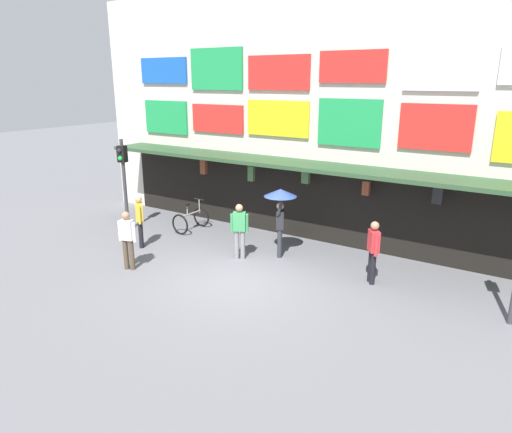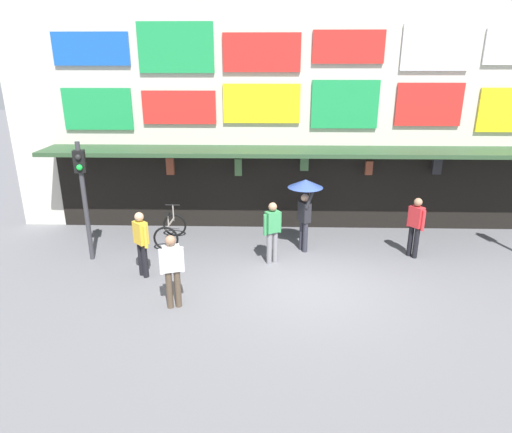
{
  "view_description": "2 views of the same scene",
  "coord_description": "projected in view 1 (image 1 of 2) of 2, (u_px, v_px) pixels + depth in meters",
  "views": [
    {
      "loc": [
        6.5,
        -9.24,
        5.14
      ],
      "look_at": [
        -0.37,
        1.34,
        1.38
      ],
      "focal_mm": 32.47,
      "sensor_mm": 36.0,
      "label": 1
    },
    {
      "loc": [
        -1.03,
        -9.53,
        5.08
      ],
      "look_at": [
        -1.33,
        1.7,
        1.14
      ],
      "focal_mm": 31.12,
      "sensor_mm": 36.0,
      "label": 2
    }
  ],
  "objects": [
    {
      "name": "ground_plane",
      "position": [
        240.0,
        280.0,
        12.29
      ],
      "size": [
        80.0,
        80.0,
        0.0
      ],
      "primitive_type": "plane",
      "color": "slate"
    },
    {
      "name": "shopfront",
      "position": [
        320.0,
        117.0,
        14.82
      ],
      "size": [
        18.0,
        2.6,
        8.0
      ],
      "color": "beige",
      "rests_on": "ground"
    },
    {
      "name": "traffic_light_near",
      "position": [
        123.0,
        170.0,
        15.78
      ],
      "size": [
        0.33,
        0.35,
        3.2
      ],
      "color": "#38383D",
      "rests_on": "ground"
    },
    {
      "name": "bicycle_parked",
      "position": [
        191.0,
        220.0,
        16.23
      ],
      "size": [
        0.75,
        1.18,
        1.05
      ],
      "color": "black",
      "rests_on": "ground"
    },
    {
      "name": "pedestrian_in_green",
      "position": [
        373.0,
        249.0,
        11.88
      ],
      "size": [
        0.39,
        0.44,
        1.68
      ],
      "color": "black",
      "rests_on": "ground"
    },
    {
      "name": "pedestrian_with_umbrella",
      "position": [
        280.0,
        204.0,
        13.49
      ],
      "size": [
        0.96,
        0.96,
        2.08
      ],
      "color": "#2D2D38",
      "rests_on": "ground"
    },
    {
      "name": "pedestrian_in_blue",
      "position": [
        239.0,
        228.0,
        13.49
      ],
      "size": [
        0.47,
        0.37,
        1.68
      ],
      "color": "gray",
      "rests_on": "ground"
    },
    {
      "name": "pedestrian_in_red",
      "position": [
        127.0,
        237.0,
        12.75
      ],
      "size": [
        0.51,
        0.32,
        1.68
      ],
      "color": "brown",
      "rests_on": "ground"
    },
    {
      "name": "pedestrian_in_white",
      "position": [
        140.0,
        218.0,
        14.47
      ],
      "size": [
        0.41,
        0.41,
        1.68
      ],
      "color": "black",
      "rests_on": "ground"
    }
  ]
}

